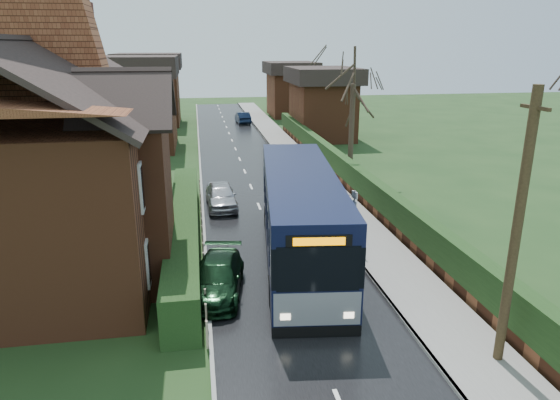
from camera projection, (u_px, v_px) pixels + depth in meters
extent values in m
plane|color=#29441D|center=(294.00, 292.00, 17.86)|extent=(140.00, 140.00, 0.00)
cube|color=black|center=(259.00, 206.00, 27.28)|extent=(6.00, 100.00, 0.02)
cube|color=slate|center=(334.00, 202.00, 27.93)|extent=(2.50, 100.00, 0.14)
cube|color=gray|center=(313.00, 203.00, 27.74)|extent=(0.12, 100.00, 0.14)
cube|color=gray|center=(203.00, 209.00, 26.78)|extent=(0.12, 100.00, 0.10)
cube|color=black|center=(184.00, 229.00, 21.72)|extent=(1.20, 16.00, 1.60)
cube|color=brown|center=(361.00, 196.00, 28.10)|extent=(0.30, 50.00, 0.60)
cube|color=black|center=(362.00, 181.00, 27.84)|extent=(0.60, 50.00, 1.20)
cube|color=brown|center=(54.00, 185.00, 20.26)|extent=(8.00, 14.00, 6.00)
cube|color=brown|center=(135.00, 203.00, 17.99)|extent=(2.50, 4.00, 6.00)
cube|color=brown|center=(82.00, 28.00, 22.34)|extent=(0.90, 1.40, 2.20)
cube|color=silver|center=(149.00, 260.00, 16.61)|extent=(0.08, 1.20, 1.60)
cube|color=black|center=(150.00, 260.00, 16.61)|extent=(0.03, 0.95, 1.35)
cube|color=silver|center=(142.00, 185.00, 15.83)|extent=(0.08, 1.20, 1.60)
cube|color=black|center=(143.00, 185.00, 15.84)|extent=(0.03, 0.95, 1.35)
cube|color=silver|center=(157.00, 220.00, 20.37)|extent=(0.08, 1.20, 1.60)
cube|color=black|center=(158.00, 220.00, 20.38)|extent=(0.03, 0.95, 1.35)
cube|color=silver|center=(152.00, 158.00, 19.60)|extent=(0.08, 1.20, 1.60)
cube|color=black|center=(153.00, 158.00, 19.61)|extent=(0.03, 0.95, 1.35)
cube|color=silver|center=(162.00, 193.00, 24.14)|extent=(0.08, 1.20, 1.60)
cube|color=black|center=(163.00, 193.00, 24.15)|extent=(0.03, 0.95, 1.35)
cube|color=silver|center=(159.00, 140.00, 23.37)|extent=(0.08, 1.20, 1.60)
cube|color=black|center=(159.00, 140.00, 23.37)|extent=(0.03, 0.95, 1.35)
cube|color=silver|center=(165.00, 180.00, 26.50)|extent=(0.08, 1.20, 1.60)
cube|color=black|center=(166.00, 180.00, 26.50)|extent=(0.03, 0.95, 1.35)
cube|color=silver|center=(162.00, 131.00, 25.72)|extent=(0.08, 1.20, 1.60)
cube|color=black|center=(162.00, 131.00, 25.73)|extent=(0.03, 0.95, 1.35)
cube|color=black|center=(300.00, 235.00, 20.44)|extent=(4.07, 12.17, 1.24)
cube|color=black|center=(300.00, 206.00, 20.07)|extent=(4.09, 12.18, 1.30)
cube|color=black|center=(300.00, 182.00, 19.77)|extent=(4.07, 12.17, 0.72)
cube|color=black|center=(299.00, 253.00, 20.68)|extent=(4.07, 12.17, 0.38)
cube|color=gray|center=(317.00, 308.00, 14.80)|extent=(2.60, 0.42, 1.09)
cube|color=black|center=(318.00, 269.00, 14.39)|extent=(2.44, 0.36, 1.41)
cube|color=black|center=(319.00, 241.00, 14.13)|extent=(1.90, 0.30, 0.38)
cube|color=#FF8C00|center=(319.00, 241.00, 14.09)|extent=(1.49, 0.21, 0.24)
cube|color=black|center=(317.00, 330.00, 15.01)|extent=(2.66, 0.45, 0.33)
cube|color=#FFF2CC|center=(285.00, 317.00, 14.77)|extent=(0.31, 0.08, 0.20)
cube|color=#FFF2CC|center=(349.00, 315.00, 14.86)|extent=(0.31, 0.08, 0.20)
cylinder|color=black|center=(273.00, 290.00, 16.88)|extent=(0.42, 1.07, 1.04)
cylinder|color=black|center=(345.00, 288.00, 17.00)|extent=(0.42, 1.07, 1.04)
cylinder|color=black|center=(267.00, 216.00, 24.17)|extent=(0.42, 1.07, 1.04)
cylinder|color=black|center=(318.00, 215.00, 24.29)|extent=(0.42, 1.07, 1.04)
imported|color=silver|center=(221.00, 196.00, 26.99)|extent=(1.70, 3.95, 1.33)
imported|color=black|center=(218.00, 277.00, 17.61)|extent=(2.34, 4.37, 1.21)
imported|color=#101B31|center=(243.00, 118.00, 56.09)|extent=(1.59, 3.93, 1.27)
cylinder|color=slate|center=(353.00, 221.00, 21.08)|extent=(0.08, 0.08, 2.68)
cube|color=silver|center=(355.00, 195.00, 20.74)|extent=(0.14, 0.40, 0.31)
cube|color=silver|center=(354.00, 204.00, 20.86)|extent=(0.13, 0.37, 0.27)
cylinder|color=#322616|center=(516.00, 235.00, 12.78)|extent=(0.26, 0.26, 7.58)
cube|color=#322616|center=(535.00, 108.00, 11.82)|extent=(0.14, 0.98, 0.09)
cylinder|color=#35291F|center=(351.00, 134.00, 31.29)|extent=(0.33, 0.33, 6.20)
cylinder|color=#3A2F22|center=(24.00, 145.00, 25.24)|extent=(0.33, 0.33, 7.24)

